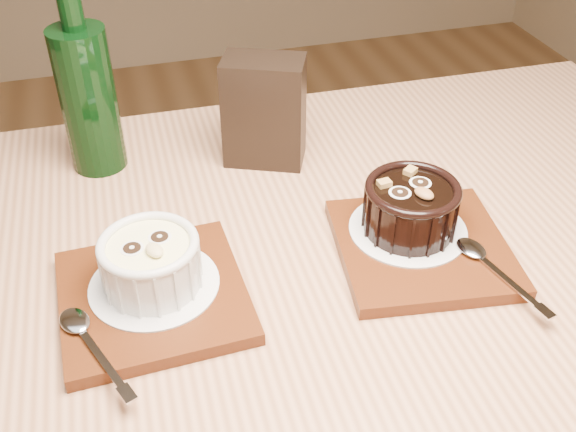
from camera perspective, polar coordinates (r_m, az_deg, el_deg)
name	(u,v)px	position (r m, az deg, el deg)	size (l,w,h in m)	color
table	(288,341)	(0.77, 0.03, -10.54)	(1.21, 0.82, 0.75)	#9C6744
tray_left	(153,296)	(0.69, -11.33, -6.69)	(0.18, 0.18, 0.01)	#54250E
doily_left	(154,284)	(0.69, -11.24, -5.69)	(0.13, 0.13, 0.00)	white
ramekin_white	(151,261)	(0.67, -11.56, -3.74)	(0.10, 0.10, 0.06)	silver
spoon_left	(91,343)	(0.64, -16.37, -10.26)	(0.03, 0.13, 0.01)	#B8BAC1
tray_right	(422,248)	(0.75, 11.26, -2.64)	(0.18, 0.18, 0.01)	#54250E
doily_right	(408,229)	(0.75, 10.10, -1.11)	(0.13, 0.13, 0.00)	white
ramekin_dark	(411,205)	(0.74, 10.37, 0.89)	(0.10, 0.10, 0.06)	black
spoon_right	(494,267)	(0.72, 17.05, -4.18)	(0.03, 0.13, 0.01)	#B8BAC1
condiment_stand	(264,111)	(0.86, -2.02, 8.85)	(0.10, 0.06, 0.14)	black
green_bottle	(88,95)	(0.87, -16.61, 9.82)	(0.07, 0.07, 0.26)	black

